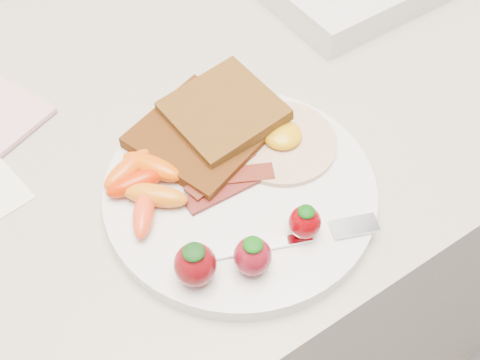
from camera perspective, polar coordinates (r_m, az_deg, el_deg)
counter at (r=1.06m, az=-3.92°, el=-10.49°), size 2.00×0.60×0.90m
plate at (r=0.60m, az=-0.00°, el=-1.10°), size 0.27×0.27×0.02m
toast_lower at (r=0.63m, az=-3.67°, el=4.31°), size 0.15×0.15×0.01m
toast_upper at (r=0.63m, az=-1.61°, el=6.57°), size 0.11×0.11×0.02m
fried_egg at (r=0.62m, az=4.00°, el=3.80°), size 0.15×0.15×0.02m
bacon_strips at (r=0.59m, az=-1.35°, el=0.09°), size 0.10×0.06×0.01m
baby_carrots at (r=0.59m, az=-9.15°, el=-0.37°), size 0.08×0.11×0.02m
strawberries at (r=0.53m, az=0.01°, el=-6.77°), size 0.14×0.06×0.05m
fork at (r=0.56m, az=5.85°, el=-5.42°), size 0.16×0.07×0.00m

